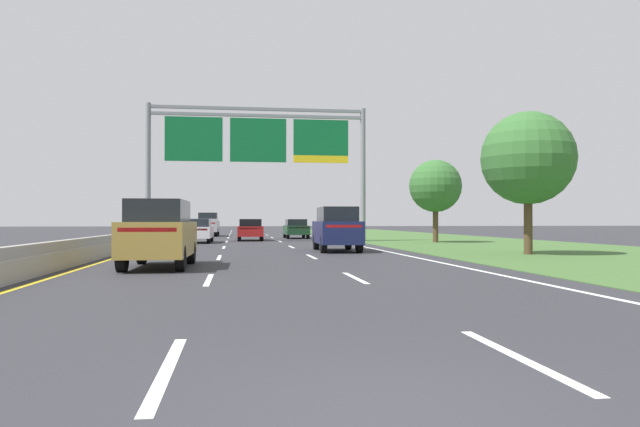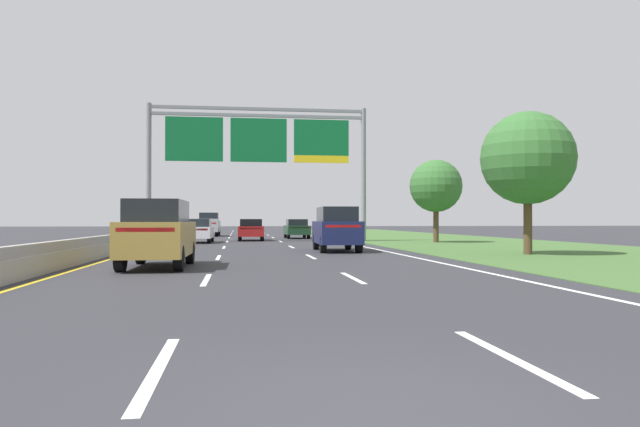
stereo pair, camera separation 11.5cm
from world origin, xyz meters
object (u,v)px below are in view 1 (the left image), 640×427
Objects in this scene: overhead_sign_gantry at (258,145)px; car_red_centre_lane_sedan at (250,229)px; car_gold_left_lane_suv at (160,232)px; car_white_left_lane_sedan at (198,230)px; roadside_tree_near at (528,158)px; pickup_truck_silver at (208,225)px; roadside_tree_mid at (435,186)px; car_darkgreen_right_lane_sedan at (296,228)px; car_navy_right_lane_suv at (337,228)px.

overhead_sign_gantry is 3.40× the size of car_red_centre_lane_sedan.
car_gold_left_lane_suv is 1.07× the size of car_white_left_lane_sedan.
roadside_tree_near is at bearing -57.12° from overhead_sign_gantry.
car_white_left_lane_sedan is at bearing -164.64° from overhead_sign_gantry.
pickup_truck_silver is 36.15m from roadside_tree_near.
roadside_tree_mid is at bearing -114.51° from car_red_centre_lane_sedan.
roadside_tree_mid is (12.09, -5.80, 2.93)m from car_red_centre_lane_sedan.
roadside_tree_near is (10.95, -16.94, -2.47)m from overhead_sign_gantry.
car_darkgreen_right_lane_sedan is at bearing -136.61° from pickup_truck_silver.
car_darkgreen_right_lane_sedan is at bearing -38.04° from car_red_centre_lane_sedan.
car_darkgreen_right_lane_sedan is at bearing 107.20° from roadside_tree_near.
overhead_sign_gantry is 12.32m from roadside_tree_mid.
car_gold_left_lane_suv is at bearing 165.94° from car_darkgreen_right_lane_sedan.
car_red_centre_lane_sedan is 0.81× the size of roadside_tree_mid.
car_navy_right_lane_suv is at bearing -147.19° from car_white_left_lane_sedan.
car_red_centre_lane_sedan is 0.72× the size of roadside_tree_near.
car_red_centre_lane_sedan is at bearing -6.67° from car_gold_left_lane_suv.
car_gold_left_lane_suv is 1.07× the size of car_red_centre_lane_sedan.
car_red_centre_lane_sedan is at bearing 98.90° from overhead_sign_gantry.
roadside_tree_near reaches higher than car_darkgreen_right_lane_sedan.
overhead_sign_gantry is at bearing 122.88° from roadside_tree_near.
roadside_tree_mid reaches higher than car_navy_right_lane_suv.
overhead_sign_gantry is 3.40× the size of car_white_left_lane_sedan.
car_navy_right_lane_suv is (7.15, 9.02, 0.00)m from car_gold_left_lane_suv.
car_white_left_lane_sedan is at bearing 139.52° from car_darkgreen_right_lane_sedan.
pickup_truck_silver is 1.22× the size of car_white_left_lane_sedan.
pickup_truck_silver is at bearing 114.80° from roadside_tree_near.
roadside_tree_mid reaches higher than car_darkgreen_right_lane_sedan.
car_navy_right_lane_suv reaches higher than car_red_centre_lane_sedan.
roadside_tree_near is at bearing -148.99° from car_red_centre_lane_sedan.
pickup_truck_silver is at bearing 104.77° from overhead_sign_gantry.
car_gold_left_lane_suv and car_navy_right_lane_suv have the same top height.
pickup_truck_silver is 1.23× the size of car_darkgreen_right_lane_sedan.
car_darkgreen_right_lane_sedan is 13.67m from roadside_tree_mid.
car_white_left_lane_sedan is at bearing 139.82° from car_red_centre_lane_sedan.
roadside_tree_near reaches higher than pickup_truck_silver.
car_white_left_lane_sedan is (-3.53, -4.02, 0.00)m from car_red_centre_lane_sedan.
overhead_sign_gantry reaches higher than roadside_tree_near.
car_red_centre_lane_sedan is (3.70, -12.84, -0.26)m from pickup_truck_silver.
pickup_truck_silver is at bearing 42.34° from car_darkgreen_right_lane_sedan.
pickup_truck_silver is at bearing 1.60° from car_white_left_lane_sedan.
car_red_centre_lane_sedan is 5.35m from car_white_left_lane_sedan.
car_white_left_lane_sedan is 0.93× the size of car_navy_right_lane_suv.
car_navy_right_lane_suv is at bearing 179.52° from car_darkgreen_right_lane_sedan.
car_darkgreen_right_lane_sedan is 0.93× the size of car_navy_right_lane_suv.
roadside_tree_near is (7.66, -4.08, 3.05)m from car_navy_right_lane_suv.
car_darkgreen_right_lane_sedan is (7.22, 29.47, -0.28)m from car_gold_left_lane_suv.
overhead_sign_gantry is 2.78× the size of pickup_truck_silver.
car_red_centre_lane_sedan is at bearing 119.87° from roadside_tree_near.
pickup_truck_silver reaches higher than car_darkgreen_right_lane_sedan.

